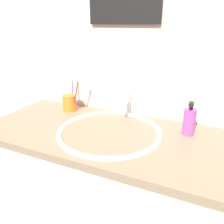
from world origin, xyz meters
TOP-DOWN VIEW (x-y plane):
  - tiled_wall_back at (0.00, 0.31)m, footprint 2.37×0.04m
  - vanity_counter at (0.00, 0.00)m, footprint 1.17×0.53m
  - sink_basin at (0.04, 0.02)m, footprint 0.50×0.50m
  - faucet at (0.04, 0.26)m, footprint 0.02×0.15m
  - toothbrush_cup at (-0.30, 0.18)m, footprint 0.08×0.08m
  - toothbrush_blue at (-0.30, 0.22)m, footprint 0.02×0.05m
  - toothbrush_red at (-0.24, 0.17)m, footprint 0.07×0.02m
  - soap_dispenser at (0.38, 0.14)m, footprint 0.05×0.06m

SIDE VIEW (x-z plane):
  - vanity_counter at x=0.00m, z-range 0.00..0.88m
  - sink_basin at x=0.04m, z-range 0.79..0.90m
  - toothbrush_cup at x=-0.30m, z-range 0.88..0.97m
  - faucet at x=0.04m, z-range 0.88..1.00m
  - soap_dispenser at x=0.38m, z-range 0.86..1.02m
  - toothbrush_blue at x=-0.30m, z-range 0.90..1.08m
  - toothbrush_red at x=-0.24m, z-range 0.90..1.10m
  - tiled_wall_back at x=0.00m, z-range 0.00..2.40m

